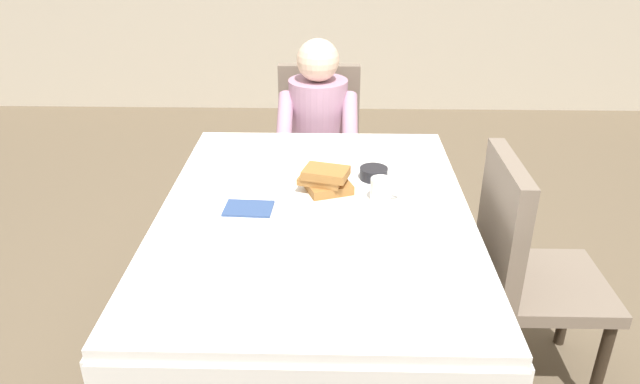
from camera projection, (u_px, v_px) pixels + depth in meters
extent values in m
plane|color=brown|center=(316.00, 367.00, 2.45)|extent=(14.00, 14.00, 0.00)
cube|color=white|center=(315.00, 214.00, 2.13)|extent=(1.10, 1.50, 0.04)
cube|color=white|center=(320.00, 158.00, 2.85)|extent=(1.10, 0.01, 0.18)
cube|color=white|center=(164.00, 238.00, 2.19)|extent=(0.01, 1.50, 0.18)
cube|color=white|center=(468.00, 242.00, 2.17)|extent=(0.01, 1.50, 0.18)
cylinder|color=brown|center=(223.00, 213.00, 2.90)|extent=(0.07, 0.07, 0.70)
cylinder|color=brown|center=(417.00, 216.00, 2.88)|extent=(0.07, 0.07, 0.70)
cube|color=#7A6B5B|center=(318.00, 167.00, 3.22)|extent=(0.44, 0.44, 0.05)
cube|color=#7A6B5B|center=(319.00, 108.00, 3.28)|extent=(0.44, 0.06, 0.48)
cylinder|color=#2D2319|center=(351.00, 220.00, 3.15)|extent=(0.04, 0.04, 0.40)
cylinder|color=#2D2319|center=(284.00, 219.00, 3.16)|extent=(0.04, 0.04, 0.40)
cylinder|color=#2D2319|center=(350.00, 190.00, 3.48)|extent=(0.04, 0.04, 0.40)
cylinder|color=#2D2319|center=(288.00, 189.00, 3.48)|extent=(0.04, 0.04, 0.40)
cylinder|color=#B2849E|center=(318.00, 123.00, 3.09)|extent=(0.30, 0.30, 0.46)
sphere|color=beige|center=(318.00, 60.00, 2.92)|extent=(0.21, 0.21, 0.21)
cylinder|color=#B2849E|center=(350.00, 120.00, 2.93)|extent=(0.08, 0.29, 0.23)
cylinder|color=#B2849E|center=(285.00, 119.00, 2.93)|extent=(0.08, 0.29, 0.23)
cylinder|color=#383D51|center=(333.00, 217.00, 3.13)|extent=(0.10, 0.10, 0.45)
cylinder|color=#383D51|center=(302.00, 217.00, 3.13)|extent=(0.10, 0.10, 0.45)
cube|color=#7A6B5B|center=(546.00, 285.00, 2.24)|extent=(0.44, 0.44, 0.05)
cube|color=#7A6B5B|center=(502.00, 223.00, 2.13)|extent=(0.06, 0.44, 0.48)
cylinder|color=#2D2319|center=(567.00, 305.00, 2.50)|extent=(0.04, 0.04, 0.40)
cylinder|color=#2D2319|center=(601.00, 366.00, 2.18)|extent=(0.04, 0.04, 0.40)
cylinder|color=#2D2319|center=(481.00, 304.00, 2.51)|extent=(0.04, 0.04, 0.40)
cylinder|color=#2D2319|center=(502.00, 364.00, 2.19)|extent=(0.04, 0.04, 0.40)
cylinder|color=white|center=(325.00, 192.00, 2.22)|extent=(0.28, 0.28, 0.02)
cube|color=#A36B33|center=(329.00, 187.00, 2.20)|extent=(0.19, 0.17, 0.03)
cube|color=#A36B33|center=(321.00, 179.00, 2.20)|extent=(0.18, 0.15, 0.03)
cube|color=#A36B33|center=(326.00, 173.00, 2.17)|extent=(0.18, 0.15, 0.03)
cylinder|color=white|center=(381.00, 189.00, 2.16)|extent=(0.08, 0.08, 0.08)
torus|color=white|center=(395.00, 188.00, 2.16)|extent=(0.05, 0.01, 0.05)
cylinder|color=black|center=(374.00, 173.00, 2.34)|extent=(0.11, 0.11, 0.04)
cone|color=silver|center=(256.00, 173.00, 2.30)|extent=(0.08, 0.08, 0.07)
cube|color=silver|center=(274.00, 196.00, 2.21)|extent=(0.02, 0.18, 0.00)
cube|color=silver|center=(376.00, 197.00, 2.20)|extent=(0.03, 0.20, 0.00)
cube|color=silver|center=(327.00, 243.00, 1.91)|extent=(0.15, 0.06, 0.00)
cube|color=#334C7F|center=(249.00, 208.00, 2.11)|extent=(0.18, 0.13, 0.01)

